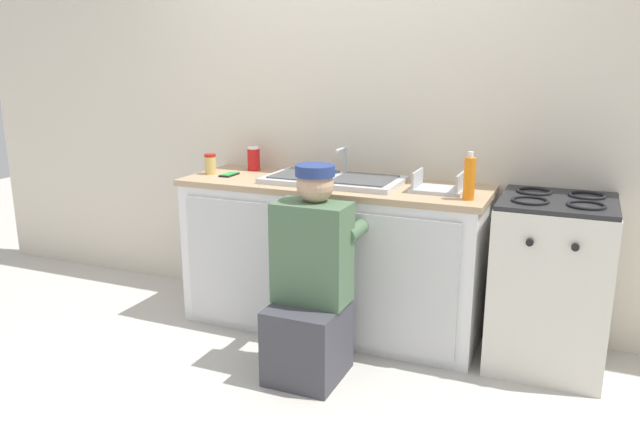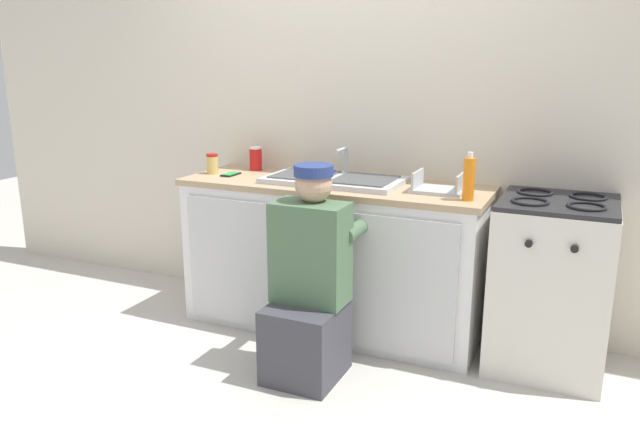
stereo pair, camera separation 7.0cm
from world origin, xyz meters
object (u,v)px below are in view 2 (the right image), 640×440
cell_phone (231,174)px  sink_double_basin (334,179)px  soap_bottle_orange (469,179)px  condiment_jar (212,164)px  soda_cup_red (256,159)px  stove_range (551,284)px  dish_rack_tray (438,188)px  plumber_person (309,291)px

cell_phone → sink_double_basin: bearing=4.6°
sink_double_basin → soap_bottle_orange: bearing=-10.7°
condiment_jar → soda_cup_red: (0.18, 0.23, 0.01)m
cell_phone → condiment_jar: bearing=-179.1°
stove_range → cell_phone: size_ratio=6.65×
sink_double_basin → soap_bottle_orange: 0.83m
soap_bottle_orange → dish_rack_tray: bearing=143.9°
soda_cup_red → soap_bottle_orange: bearing=-12.6°
condiment_jar → soap_bottle_orange: bearing=-3.4°
cell_phone → soda_cup_red: bearing=77.1°
condiment_jar → soap_bottle_orange: (1.63, -0.10, 0.05)m
sink_double_basin → soap_bottle_orange: size_ratio=3.20×
soap_bottle_orange → dish_rack_tray: 0.25m
cell_phone → dish_rack_tray: bearing=1.7°
sink_double_basin → soap_bottle_orange: (0.81, -0.15, 0.09)m
soda_cup_red → dish_rack_tray: bearing=-8.4°
plumber_person → soda_cup_red: bearing=133.8°
sink_double_basin → condiment_jar: bearing=-176.0°
stove_range → soda_cup_red: bearing=174.8°
cell_phone → soda_cup_red: (0.05, 0.22, 0.07)m
cell_phone → plumber_person: bearing=-34.9°
cell_phone → stove_range: bearing=1.6°
plumber_person → dish_rack_tray: 0.91m
condiment_jar → plumber_person: bearing=-30.8°
plumber_person → condiment_jar: (-0.94, 0.56, 0.51)m
stove_range → cell_phone: 1.98m
plumber_person → condiment_jar: 1.20m
stove_range → cell_phone: (-1.93, -0.05, 0.45)m
plumber_person → condiment_jar: size_ratio=8.63×
stove_range → plumber_person: plumber_person is taller
condiment_jar → stove_range: bearing=1.5°
condiment_jar → soda_cup_red: soda_cup_red is taller
sink_double_basin → condiment_jar: size_ratio=6.25×
condiment_jar → soap_bottle_orange: 1.63m
plumber_person → soap_bottle_orange: 1.00m
soap_bottle_orange → dish_rack_tray: size_ratio=0.89×
sink_double_basin → stove_range: sink_double_basin is taller
cell_phone → condiment_jar: size_ratio=1.09×
soda_cup_red → cell_phone: bearing=-102.9°
stove_range → dish_rack_tray: (-0.62, -0.01, 0.47)m
soda_cup_red → dish_rack_tray: soda_cup_red is taller
stove_range → plumber_person: 1.28m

